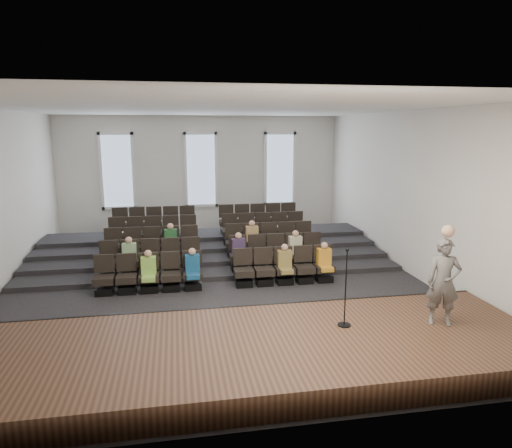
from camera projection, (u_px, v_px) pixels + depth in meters
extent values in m
plane|color=black|center=(217.00, 281.00, 13.59)|extent=(14.00, 14.00, 0.00)
cube|color=white|center=(214.00, 108.00, 12.57)|extent=(12.00, 14.00, 0.02)
cube|color=silver|center=(201.00, 174.00, 19.84)|extent=(12.00, 0.04, 5.00)
cube|color=silver|center=(260.00, 271.00, 6.31)|extent=(12.00, 0.04, 5.00)
cube|color=silver|center=(410.00, 193.00, 14.11)|extent=(0.04, 14.00, 5.00)
cube|color=#4B3320|center=(241.00, 354.00, 8.62)|extent=(11.80, 3.60, 0.50)
cube|color=black|center=(230.00, 317.00, 10.33)|extent=(11.80, 0.06, 0.52)
cube|color=black|center=(211.00, 257.00, 15.81)|extent=(11.80, 4.80, 0.15)
cube|color=black|center=(209.00, 251.00, 16.30)|extent=(11.80, 3.75, 0.30)
cube|color=black|center=(208.00, 246.00, 16.79)|extent=(11.80, 2.70, 0.45)
cube|color=black|center=(207.00, 240.00, 17.29)|extent=(11.80, 1.65, 0.60)
cube|color=black|center=(105.00, 291.00, 12.45)|extent=(0.47, 0.43, 0.20)
cube|color=black|center=(104.00, 280.00, 12.39)|extent=(0.55, 0.50, 0.19)
cube|color=black|center=(104.00, 263.00, 12.51)|extent=(0.55, 0.08, 0.50)
cube|color=black|center=(127.00, 289.00, 12.56)|extent=(0.47, 0.43, 0.20)
cube|color=black|center=(127.00, 279.00, 12.49)|extent=(0.55, 0.50, 0.19)
cube|color=black|center=(127.00, 262.00, 12.61)|extent=(0.55, 0.08, 0.50)
cube|color=black|center=(150.00, 288.00, 12.66)|extent=(0.47, 0.43, 0.20)
cube|color=black|center=(149.00, 277.00, 12.60)|extent=(0.55, 0.50, 0.19)
cube|color=black|center=(149.00, 261.00, 12.71)|extent=(0.55, 0.08, 0.50)
cube|color=black|center=(172.00, 287.00, 12.76)|extent=(0.47, 0.43, 0.20)
cube|color=black|center=(171.00, 276.00, 12.70)|extent=(0.55, 0.50, 0.19)
cube|color=black|center=(171.00, 260.00, 12.82)|extent=(0.55, 0.08, 0.50)
cube|color=black|center=(193.00, 286.00, 12.86)|extent=(0.47, 0.43, 0.20)
cube|color=black|center=(193.00, 275.00, 12.80)|extent=(0.55, 0.50, 0.19)
cube|color=black|center=(192.00, 259.00, 12.92)|extent=(0.55, 0.08, 0.50)
cube|color=black|center=(244.00, 283.00, 13.11)|extent=(0.47, 0.43, 0.20)
cube|color=black|center=(244.00, 272.00, 13.05)|extent=(0.55, 0.50, 0.19)
cube|color=black|center=(243.00, 257.00, 13.17)|extent=(0.55, 0.08, 0.50)
cube|color=black|center=(264.00, 281.00, 13.22)|extent=(0.47, 0.43, 0.20)
cube|color=black|center=(264.00, 271.00, 13.15)|extent=(0.55, 0.50, 0.19)
cube|color=black|center=(263.00, 256.00, 13.27)|extent=(0.55, 0.08, 0.50)
cube|color=black|center=(284.00, 280.00, 13.32)|extent=(0.47, 0.43, 0.20)
cube|color=black|center=(285.00, 270.00, 13.25)|extent=(0.55, 0.50, 0.19)
cube|color=black|center=(283.00, 255.00, 13.37)|extent=(0.55, 0.08, 0.50)
cube|color=black|center=(304.00, 279.00, 13.42)|extent=(0.47, 0.43, 0.20)
cube|color=black|center=(304.00, 269.00, 13.36)|extent=(0.55, 0.50, 0.19)
cube|color=black|center=(303.00, 254.00, 13.48)|extent=(0.55, 0.08, 0.50)
cube|color=black|center=(324.00, 278.00, 13.52)|extent=(0.47, 0.43, 0.20)
cube|color=black|center=(324.00, 268.00, 13.46)|extent=(0.55, 0.50, 0.19)
cube|color=black|center=(322.00, 253.00, 13.58)|extent=(0.55, 0.08, 0.50)
cube|color=black|center=(110.00, 274.00, 13.43)|extent=(0.47, 0.43, 0.20)
cube|color=black|center=(109.00, 264.00, 13.37)|extent=(0.55, 0.50, 0.19)
cube|color=black|center=(109.00, 248.00, 13.49)|extent=(0.55, 0.08, 0.50)
cube|color=black|center=(131.00, 273.00, 13.54)|extent=(0.47, 0.43, 0.20)
cube|color=black|center=(130.00, 263.00, 13.47)|extent=(0.55, 0.50, 0.19)
cube|color=black|center=(130.00, 247.00, 13.59)|extent=(0.55, 0.08, 0.50)
cube|color=black|center=(151.00, 272.00, 13.64)|extent=(0.47, 0.43, 0.20)
cube|color=black|center=(151.00, 262.00, 13.58)|extent=(0.55, 0.50, 0.19)
cube|color=black|center=(150.00, 247.00, 13.70)|extent=(0.55, 0.08, 0.50)
cube|color=black|center=(172.00, 271.00, 13.74)|extent=(0.47, 0.43, 0.20)
cube|color=black|center=(171.00, 261.00, 13.68)|extent=(0.55, 0.50, 0.19)
cube|color=black|center=(171.00, 246.00, 13.80)|extent=(0.55, 0.08, 0.50)
cube|color=black|center=(192.00, 269.00, 13.85)|extent=(0.47, 0.43, 0.20)
cube|color=black|center=(191.00, 260.00, 13.78)|extent=(0.55, 0.50, 0.19)
cube|color=black|center=(191.00, 245.00, 13.90)|extent=(0.55, 0.08, 0.50)
cube|color=black|center=(239.00, 267.00, 14.09)|extent=(0.47, 0.43, 0.20)
cube|color=black|center=(239.00, 257.00, 14.03)|extent=(0.55, 0.50, 0.19)
cube|color=black|center=(238.00, 243.00, 14.15)|extent=(0.55, 0.08, 0.50)
cube|color=black|center=(258.00, 266.00, 14.20)|extent=(0.47, 0.43, 0.20)
cube|color=black|center=(258.00, 256.00, 14.13)|extent=(0.55, 0.50, 0.19)
cube|color=black|center=(257.00, 242.00, 14.25)|extent=(0.55, 0.08, 0.50)
cube|color=black|center=(277.00, 265.00, 14.30)|extent=(0.47, 0.43, 0.20)
cube|color=black|center=(277.00, 256.00, 14.24)|extent=(0.55, 0.50, 0.19)
cube|color=black|center=(275.00, 241.00, 14.36)|extent=(0.55, 0.08, 0.50)
cube|color=black|center=(295.00, 264.00, 14.40)|extent=(0.47, 0.43, 0.20)
cube|color=black|center=(295.00, 255.00, 14.34)|extent=(0.55, 0.50, 0.19)
cube|color=black|center=(294.00, 240.00, 14.46)|extent=(0.55, 0.08, 0.50)
cube|color=black|center=(313.00, 263.00, 14.51)|extent=(0.47, 0.43, 0.20)
cube|color=black|center=(314.00, 254.00, 14.44)|extent=(0.55, 0.50, 0.19)
cube|color=black|center=(312.00, 240.00, 14.56)|extent=(0.55, 0.08, 0.50)
cube|color=black|center=(114.00, 259.00, 14.42)|extent=(0.47, 0.42, 0.20)
cube|color=black|center=(113.00, 250.00, 14.35)|extent=(0.55, 0.50, 0.19)
cube|color=black|center=(113.00, 235.00, 14.47)|extent=(0.55, 0.08, 0.50)
cube|color=black|center=(133.00, 258.00, 14.52)|extent=(0.47, 0.42, 0.20)
cube|color=black|center=(133.00, 249.00, 14.46)|extent=(0.55, 0.50, 0.19)
cube|color=black|center=(133.00, 235.00, 14.57)|extent=(0.55, 0.08, 0.50)
cube|color=black|center=(152.00, 257.00, 14.62)|extent=(0.47, 0.42, 0.20)
cube|color=black|center=(152.00, 248.00, 14.56)|extent=(0.55, 0.50, 0.19)
cube|color=black|center=(152.00, 234.00, 14.68)|extent=(0.55, 0.08, 0.50)
cube|color=black|center=(171.00, 256.00, 14.72)|extent=(0.47, 0.42, 0.20)
cube|color=black|center=(171.00, 247.00, 14.66)|extent=(0.55, 0.50, 0.19)
cube|color=black|center=(171.00, 233.00, 14.78)|extent=(0.55, 0.08, 0.50)
cube|color=black|center=(190.00, 256.00, 14.83)|extent=(0.47, 0.42, 0.20)
cube|color=black|center=(190.00, 246.00, 14.76)|extent=(0.55, 0.50, 0.19)
cube|color=black|center=(189.00, 233.00, 14.88)|extent=(0.55, 0.08, 0.50)
cube|color=black|center=(234.00, 253.00, 15.08)|extent=(0.47, 0.42, 0.20)
cube|color=black|center=(234.00, 244.00, 15.01)|extent=(0.55, 0.50, 0.19)
cube|color=black|center=(233.00, 231.00, 15.13)|extent=(0.55, 0.08, 0.50)
cube|color=black|center=(252.00, 253.00, 15.18)|extent=(0.47, 0.42, 0.20)
cube|color=black|center=(252.00, 244.00, 15.12)|extent=(0.55, 0.50, 0.19)
cube|color=black|center=(251.00, 230.00, 15.23)|extent=(0.55, 0.08, 0.50)
cube|color=black|center=(270.00, 252.00, 15.28)|extent=(0.47, 0.42, 0.20)
cube|color=black|center=(270.00, 243.00, 15.22)|extent=(0.55, 0.50, 0.19)
cube|color=black|center=(269.00, 229.00, 15.34)|extent=(0.55, 0.08, 0.50)
cube|color=black|center=(287.00, 251.00, 15.38)|extent=(0.47, 0.42, 0.20)
cube|color=black|center=(287.00, 242.00, 15.32)|extent=(0.55, 0.50, 0.19)
cube|color=black|center=(286.00, 229.00, 15.44)|extent=(0.55, 0.08, 0.50)
cube|color=black|center=(304.00, 250.00, 15.49)|extent=(0.47, 0.42, 0.20)
cube|color=black|center=(305.00, 241.00, 15.42)|extent=(0.55, 0.50, 0.19)
cube|color=black|center=(303.00, 228.00, 15.54)|extent=(0.55, 0.08, 0.50)
cube|color=black|center=(117.00, 246.00, 15.40)|extent=(0.47, 0.42, 0.20)
cube|color=black|center=(117.00, 237.00, 15.33)|extent=(0.55, 0.50, 0.19)
cube|color=black|center=(117.00, 224.00, 15.45)|extent=(0.55, 0.08, 0.50)
cube|color=black|center=(136.00, 246.00, 15.50)|extent=(0.47, 0.42, 0.20)
cube|color=black|center=(135.00, 237.00, 15.44)|extent=(0.55, 0.50, 0.19)
cube|color=black|center=(135.00, 224.00, 15.56)|extent=(0.55, 0.08, 0.50)
cube|color=black|center=(154.00, 245.00, 15.60)|extent=(0.47, 0.42, 0.20)
cube|color=black|center=(153.00, 236.00, 15.54)|extent=(0.55, 0.50, 0.19)
cube|color=black|center=(153.00, 223.00, 15.66)|extent=(0.55, 0.08, 0.50)
cube|color=black|center=(171.00, 244.00, 15.71)|extent=(0.47, 0.42, 0.20)
cube|color=black|center=(171.00, 235.00, 15.64)|extent=(0.55, 0.50, 0.19)
cube|color=black|center=(171.00, 222.00, 15.76)|extent=(0.55, 0.08, 0.50)
cube|color=black|center=(189.00, 243.00, 15.81)|extent=(0.47, 0.42, 0.20)
cube|color=black|center=(189.00, 235.00, 15.75)|extent=(0.55, 0.50, 0.19)
cube|color=black|center=(188.00, 222.00, 15.86)|extent=(0.55, 0.08, 0.50)
cube|color=black|center=(230.00, 242.00, 16.06)|extent=(0.47, 0.42, 0.20)
cube|color=black|center=(230.00, 233.00, 15.99)|extent=(0.55, 0.50, 0.19)
cube|color=black|center=(230.00, 220.00, 16.11)|extent=(0.55, 0.08, 0.50)
cube|color=black|center=(247.00, 241.00, 16.16)|extent=(0.47, 0.42, 0.20)
cube|color=black|center=(247.00, 232.00, 16.10)|extent=(0.55, 0.50, 0.19)
cube|color=black|center=(246.00, 220.00, 16.22)|extent=(0.55, 0.08, 0.50)
cube|color=black|center=(264.00, 240.00, 16.26)|extent=(0.47, 0.42, 0.20)
cube|color=black|center=(264.00, 232.00, 16.20)|extent=(0.55, 0.50, 0.19)
cube|color=black|center=(263.00, 219.00, 16.32)|extent=(0.55, 0.08, 0.50)
cube|color=black|center=(280.00, 239.00, 16.37)|extent=(0.47, 0.42, 0.20)
cube|color=black|center=(280.00, 231.00, 16.30)|extent=(0.55, 0.50, 0.19)
cube|color=black|center=(279.00, 219.00, 16.42)|extent=(0.55, 0.08, 0.50)
cube|color=black|center=(296.00, 239.00, 16.47)|extent=(0.47, 0.42, 0.20)
cube|color=black|center=(297.00, 230.00, 16.41)|extent=(0.55, 0.50, 0.19)
cube|color=black|center=(295.00, 218.00, 16.52)|extent=(0.55, 0.08, 0.50)
cube|color=black|center=(121.00, 235.00, 16.38)|extent=(0.47, 0.42, 0.20)
cube|color=black|center=(120.00, 227.00, 16.32)|extent=(0.55, 0.50, 0.19)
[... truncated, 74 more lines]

